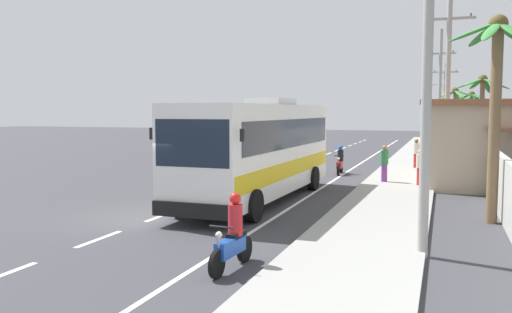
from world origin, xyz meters
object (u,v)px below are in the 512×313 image
object	(u,v)px
motorcycle_beside_bus	(233,239)
pedestrian_midwalk	(416,153)
utility_pole_nearest	(428,34)
palm_second	(471,106)
palm_nearest	(455,104)
utility_pole_far	(440,92)
pedestrian_far_walk	(420,166)
coach_bus_foreground	(260,147)
motorcycle_trailing	(340,162)
pedestrian_near_kerb	(384,162)
utility_pole_distant	(444,101)
palm_fourth	(496,82)
utility_pole_mid	(448,78)
palm_third	(482,99)

from	to	relation	value
motorcycle_beside_bus	pedestrian_midwalk	xyz separation A→B (m)	(2.80, 21.77, 0.34)
utility_pole_nearest	palm_second	world-z (taller)	utility_pole_nearest
palm_nearest	utility_pole_far	bearing A→B (deg)	-106.20
motorcycle_beside_bus	pedestrian_far_walk	size ratio (longest dim) A/B	1.22
coach_bus_foreground	utility_pole_far	bearing A→B (deg)	74.12
pedestrian_far_walk	palm_second	size ratio (longest dim) A/B	0.31
motorcycle_trailing	utility_pole_nearest	bearing A→B (deg)	-72.89
pedestrian_near_kerb	utility_pole_distant	distance (m)	30.53
palm_nearest	palm_fourth	bearing A→B (deg)	-88.50
palm_second	palm_fourth	xyz separation A→B (m)	(-0.73, -33.04, 0.47)
coach_bus_foreground	utility_pole_distant	size ratio (longest dim) A/B	1.41
coach_bus_foreground	utility_pole_far	world-z (taller)	utility_pole_far
utility_pole_far	palm_second	xyz separation A→B (m)	(2.56, 9.29, -0.98)
coach_bus_foreground	pedestrian_near_kerb	distance (m)	7.44
coach_bus_foreground	motorcycle_beside_bus	world-z (taller)	coach_bus_foreground
palm_fourth	pedestrian_near_kerb	bearing A→B (deg)	117.57
motorcycle_trailing	pedestrian_midwalk	bearing A→B (deg)	41.66
motorcycle_trailing	utility_pole_mid	bearing A→B (deg)	-17.54
pedestrian_far_walk	utility_pole_nearest	world-z (taller)	utility_pole_nearest
utility_pole_nearest	motorcycle_trailing	bearing A→B (deg)	107.11
motorcycle_trailing	pedestrian_midwalk	world-z (taller)	pedestrian_midwalk
pedestrian_midwalk	pedestrian_far_walk	xyz separation A→B (m)	(0.53, -7.58, -0.03)
coach_bus_foreground	palm_fourth	xyz separation A→B (m)	(8.13, -1.61, 2.26)
pedestrian_midwalk	utility_pole_distant	world-z (taller)	utility_pole_distant
motorcycle_beside_bus	palm_second	distance (m)	40.82
utility_pole_mid	utility_pole_distant	size ratio (longest dim) A/B	1.20
coach_bus_foreground	palm_second	world-z (taller)	palm_second
utility_pole_nearest	utility_pole_mid	size ratio (longest dim) A/B	1.04
motorcycle_beside_bus	utility_pole_mid	world-z (taller)	utility_pole_mid
pedestrian_near_kerb	pedestrian_midwalk	xyz separation A→B (m)	(1.10, 6.88, -0.03)
utility_pole_mid	utility_pole_far	size ratio (longest dim) A/B	1.04
palm_nearest	utility_pole_distant	bearing A→B (deg)	94.65
pedestrian_far_walk	utility_pole_mid	bearing A→B (deg)	112.42
pedestrian_far_walk	utility_pole_far	bearing A→B (deg)	133.73
motorcycle_trailing	palm_fourth	size ratio (longest dim) A/B	0.31
palm_second	utility_pole_distant	bearing A→B (deg)	114.88
pedestrian_midwalk	palm_nearest	world-z (taller)	palm_nearest
motorcycle_trailing	pedestrian_midwalk	size ratio (longest dim) A/B	1.18
pedestrian_far_walk	palm_second	bearing A→B (deg)	128.82
palm_third	palm_nearest	bearing A→B (deg)	98.21
motorcycle_beside_bus	utility_pole_mid	distance (m)	17.76
motorcycle_trailing	pedestrian_far_walk	distance (m)	6.05
pedestrian_midwalk	motorcycle_beside_bus	bearing A→B (deg)	-121.83
utility_pole_far	palm_second	bearing A→B (deg)	74.57
utility_pole_far	coach_bus_foreground	bearing A→B (deg)	-105.88
motorcycle_trailing	pedestrian_near_kerb	size ratio (longest dim) A/B	1.15
pedestrian_midwalk	utility_pole_mid	world-z (taller)	utility_pole_mid
coach_bus_foreground	palm_second	xyz separation A→B (m)	(8.86, 31.43, 1.80)
coach_bus_foreground	pedestrian_midwalk	size ratio (longest dim) A/B	6.79
pedestrian_far_walk	palm_nearest	world-z (taller)	palm_nearest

